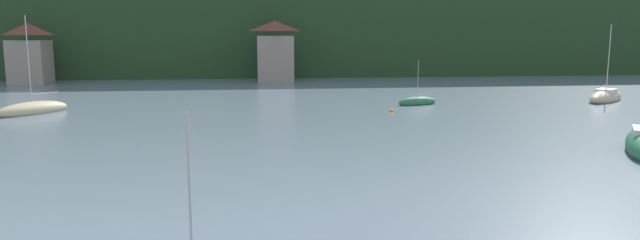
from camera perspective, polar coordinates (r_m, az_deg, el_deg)
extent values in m
cube|color=#264223|center=(115.67, -5.31, 9.62)|extent=(352.00, 48.84, 17.66)
ellipsoid|color=#38562D|center=(131.73, -21.16, 7.81)|extent=(246.40, 34.19, 47.05)
cube|color=gray|center=(91.74, -27.80, 5.33)|extent=(5.00, 5.04, 6.36)
pyramid|color=brown|center=(91.65, -28.02, 8.32)|extent=(5.25, 5.29, 1.75)
cube|color=gray|center=(85.66, -4.65, 6.35)|extent=(5.48, 4.65, 6.99)
pyramid|color=brown|center=(85.59, -4.70, 9.70)|extent=(5.75, 4.88, 1.63)
ellipsoid|color=#CCBC8E|center=(57.01, -27.62, 0.94)|extent=(5.80, 6.89, 1.53)
cylinder|color=#B7B7BC|center=(56.64, -27.95, 5.44)|extent=(0.08, 0.08, 8.12)
cylinder|color=#ADADB2|center=(57.62, -26.59, 2.49)|extent=(1.67, 2.27, 0.08)
cylinder|color=#B7B7BC|center=(11.58, -13.18, -11.57)|extent=(0.06, 0.06, 5.01)
ellipsoid|color=#CCBC8E|center=(67.69, 27.46, 2.09)|extent=(7.67, 7.05, 1.72)
cylinder|color=#B7B7BC|center=(67.40, 27.72, 5.61)|extent=(0.10, 0.10, 7.40)
cylinder|color=#ADADB2|center=(65.85, 27.14, 3.14)|extent=(2.77, 2.39, 0.09)
cube|color=silver|center=(67.62, 27.51, 2.68)|extent=(2.97, 2.89, 0.48)
ellipsoid|color=#2D754C|center=(57.80, 10.04, 1.84)|extent=(4.63, 2.64, 1.17)
cylinder|color=#B7B7BC|center=(57.56, 10.10, 4.13)|extent=(0.05, 0.05, 4.01)
cylinder|color=#ADADB2|center=(58.17, 10.74, 2.66)|extent=(1.59, 0.53, 0.05)
sphere|color=orange|center=(52.14, 7.44, 0.85)|extent=(0.45, 0.45, 0.45)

